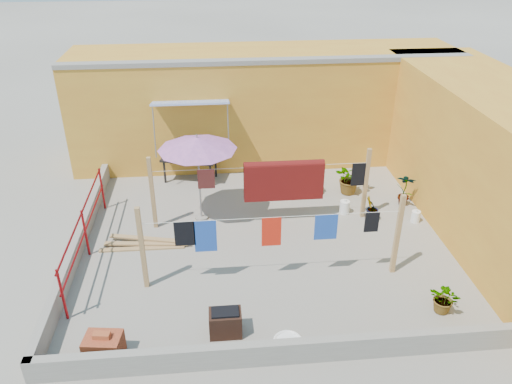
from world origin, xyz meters
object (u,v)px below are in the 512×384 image
Objects in this scene: patio_umbrella at (197,144)px; green_hose at (357,179)px; outdoor_table at (190,159)px; brick_stack at (104,347)px; white_basin at (288,342)px; water_jug_b at (416,216)px; plant_back_a at (349,178)px; brazier at (225,323)px; water_jug_a at (345,207)px.

patio_umbrella is 4.65× the size of green_hose.
outdoor_table is 2.48× the size of brick_stack.
water_jug_b is at bearing 44.91° from white_basin.
patio_umbrella reaches higher than plant_back_a.
white_basin is 5.15m from water_jug_b.
outdoor_table is 1.89× the size of plant_back_a.
brazier reaches higher than green_hose.
brick_stack reaches higher than green_hose.
outdoor_table is 3.15× the size of white_basin.
outdoor_table reaches higher than water_jug_a.
brazier is at bearing -128.85° from water_jug_a.
plant_back_a reaches higher than water_jug_b.
plant_back_a is at bearing 70.32° from water_jug_a.
water_jug_b is (4.69, 3.28, -0.10)m from brazier.
plant_back_a reaches higher than water_jug_a.
brazier is 0.66× the size of plant_back_a.
outdoor_table is 3.34× the size of green_hose.
white_basin is at bearing -114.80° from plant_back_a.
green_hose is (0.82, 1.74, -0.14)m from water_jug_a.
green_hose is (-0.78, 2.30, -0.11)m from water_jug_b.
brazier reaches higher than water_jug_a.
white_basin is 1.56× the size of water_jug_b.
plant_back_a is (2.42, 5.24, 0.38)m from white_basin.
brick_stack reaches higher than brazier.
brazier is at bearing -83.16° from outdoor_table.
patio_umbrella is 4.30m from plant_back_a.
patio_umbrella is at bearing -166.14° from plant_back_a.
patio_umbrella reaches higher than brick_stack.
water_jug_a is at bearing -1.38° from patio_umbrella.
plant_back_a reaches higher than brick_stack.
water_jug_a is (2.05, 4.20, 0.12)m from white_basin.
water_jug_b is at bearing 34.95° from brazier.
plant_back_a is (-1.22, 1.61, 0.28)m from water_jug_b.
outdoor_table reaches higher than water_jug_b.
outdoor_table is 6.10m from water_jug_b.
brazier is 1.47× the size of water_jug_a.
green_hose is (4.34, 1.66, -1.93)m from patio_umbrella.
water_jug_a is 1.14m from plant_back_a.
water_jug_a is (3.82, -2.20, -0.46)m from outdoor_table.
white_basin is 6.59m from green_hose.
patio_umbrella is 5.86× the size of water_jug_a.
water_jug_b reaches higher than white_basin.
green_hose is 0.91m from plant_back_a.
water_jug_b is 0.68× the size of green_hose.
brick_stack is 1.27× the size of white_basin.
brazier reaches higher than water_jug_b.
brick_stack is at bearing -134.93° from green_hose.
brazier is 1.71× the size of water_jug_b.
brazier is (0.43, -3.93, -1.71)m from patio_umbrella.
brick_stack reaches higher than white_basin.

